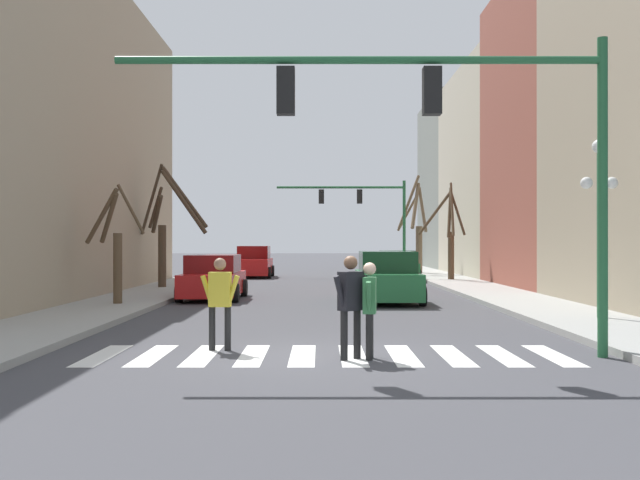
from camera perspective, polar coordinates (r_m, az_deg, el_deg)
name	(u,v)px	position (r m, az deg, el deg)	size (l,w,h in m)	color
ground_plane	(330,357)	(13.44, 0.78, -8.90)	(240.00, 240.00, 0.00)	#424247
building_row_right	(561,150)	(36.60, 17.89, 6.58)	(6.00, 54.41, 13.65)	#515B66
crosswalk_stripes	(330,355)	(13.61, 0.77, -8.78)	(8.55, 2.60, 0.01)	white
traffic_signal_near	(450,119)	(13.60, 9.89, 9.04)	(8.73, 0.28, 5.67)	#236038
traffic_signal_far	(367,206)	(44.56, 3.61, 2.61)	(7.67, 0.28, 5.69)	#236038
street_lamp_right_corner	(602,191)	(20.14, 20.69, 3.48)	(0.95, 0.36, 4.48)	#1E4C2D
car_parked_left_mid	(216,278)	(26.89, -7.95, -2.91)	(2.12, 4.61, 1.58)	red
car_parked_right_far	(400,266)	(39.58, 6.10, -2.02)	(2.12, 4.27, 1.59)	#236B38
car_parked_left_near	(256,263)	(43.16, -4.86, -1.75)	(2.13, 4.52, 1.81)	red
car_at_intersection	(390,279)	(25.34, 5.32, -2.95)	(2.21, 4.72, 1.73)	#236B38
pedestrian_near_right_corner	(222,296)	(14.22, -7.45, -4.23)	(0.75, 0.26, 1.74)	black
pedestrian_waiting_at_curb	(353,298)	(13.02, 2.53, -4.45)	(0.65, 0.58, 1.81)	black
pedestrian_crossing_street	(372,302)	(13.10, 3.99, -4.73)	(0.27, 0.73, 1.69)	black
street_tree_left_mid	(452,233)	(38.30, 10.02, 0.50)	(2.08, 2.57, 4.91)	brown
street_tree_right_mid	(117,248)	(24.03, -15.21, -0.57)	(1.99, 1.14, 3.69)	brown
street_tree_left_near	(170,228)	(32.24, -11.39, 0.93)	(3.00, 1.34, 5.20)	#473828
street_tree_left_far	(419,229)	(46.10, 7.57, 0.87)	(1.74, 2.96, 6.02)	brown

